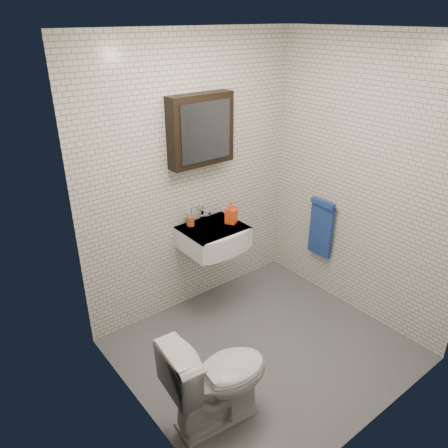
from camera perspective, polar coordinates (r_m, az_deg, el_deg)
name	(u,v)px	position (r m, az deg, el deg)	size (l,w,h in m)	color
ground	(264,349)	(3.88, 5.23, -15.97)	(2.20, 2.00, 0.01)	#505258
room_shell	(272,189)	(3.11, 6.31, 4.56)	(2.22, 2.02, 2.51)	silver
washbasin	(216,238)	(3.94, -1.09, -1.84)	(0.55, 0.50, 0.20)	white
faucet	(203,215)	(4.01, -2.81, 1.23)	(0.06, 0.20, 0.15)	silver
mirror_cabinet	(201,130)	(3.75, -3.04, 12.15)	(0.60, 0.15, 0.60)	black
towel_rail	(321,226)	(4.33, 12.57, -0.24)	(0.09, 0.30, 0.58)	silver
toothbrush_cup	(190,220)	(3.94, -4.42, 0.47)	(0.08, 0.08, 0.20)	#9C4627
soap_bottle	(231,212)	(3.96, 0.96, 1.56)	(0.10, 0.10, 0.21)	orange
toilet	(218,378)	(3.12, -0.85, -19.41)	(0.41, 0.72, 0.74)	silver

